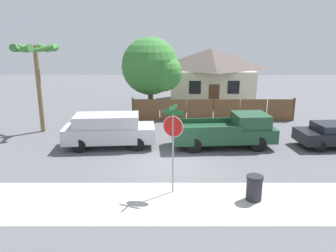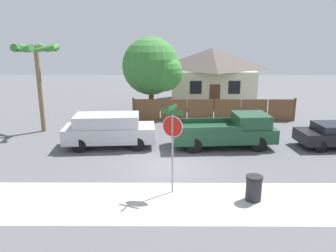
% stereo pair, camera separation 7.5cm
% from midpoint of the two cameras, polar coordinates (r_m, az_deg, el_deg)
% --- Properties ---
extents(ground_plane, '(80.00, 80.00, 0.00)m').
position_cam_midpoint_polar(ground_plane, '(15.38, 0.05, -6.78)').
color(ground_plane, '#56565B').
extents(sidewalk_strip, '(36.00, 3.20, 0.01)m').
position_cam_midpoint_polar(sidewalk_strip, '(12.11, 0.06, -13.05)').
color(sidewalk_strip, beige).
rests_on(sidewalk_strip, ground).
extents(wooden_fence, '(11.62, 0.12, 1.67)m').
position_cam_midpoint_polar(wooden_fence, '(23.64, 7.81, 2.78)').
color(wooden_fence, brown).
rests_on(wooden_fence, ground).
extents(house, '(7.83, 6.08, 4.93)m').
position_cam_midpoint_polar(house, '(30.80, 7.32, 8.92)').
color(house, beige).
rests_on(house, ground).
extents(oak_tree, '(4.50, 4.28, 5.89)m').
position_cam_midpoint_polar(oak_tree, '(24.75, -2.72, 10.13)').
color(oak_tree, brown).
rests_on(oak_tree, ground).
extents(palm_tree, '(2.68, 2.89, 5.43)m').
position_cam_midpoint_polar(palm_tree, '(21.65, -22.10, 11.12)').
color(palm_tree, brown).
rests_on(palm_tree, ground).
extents(red_suv, '(4.98, 2.30, 1.80)m').
position_cam_midpoint_polar(red_suv, '(17.92, -10.37, -0.59)').
color(red_suv, '#B7B7BC').
rests_on(red_suv, ground).
extents(orange_pickup, '(5.61, 2.45, 1.82)m').
position_cam_midpoint_polar(orange_pickup, '(17.97, 10.27, -0.84)').
color(orange_pickup, '#1E472D').
rests_on(orange_pickup, ground).
extents(parked_sedan, '(4.14, 2.11, 1.32)m').
position_cam_midpoint_polar(parked_sedan, '(19.86, 26.91, -1.32)').
color(parked_sedan, black).
rests_on(parked_sedan, ground).
extents(stop_sign, '(0.75, 0.67, 3.38)m').
position_cam_midpoint_polar(stop_sign, '(12.00, 0.70, -1.50)').
color(stop_sign, gray).
rests_on(stop_sign, ground).
extents(trash_bin, '(0.61, 0.61, 0.93)m').
position_cam_midpoint_polar(trash_bin, '(12.43, 14.63, -10.38)').
color(trash_bin, '#28282D').
rests_on(trash_bin, ground).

